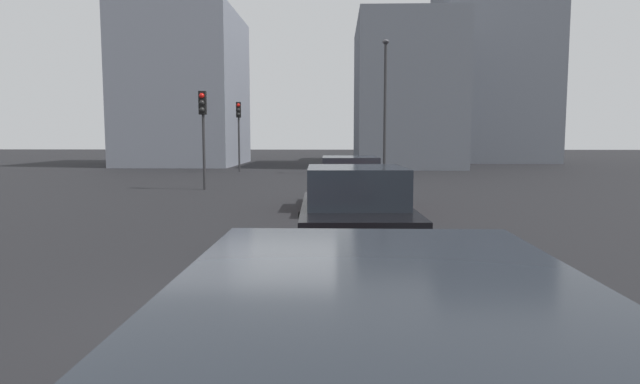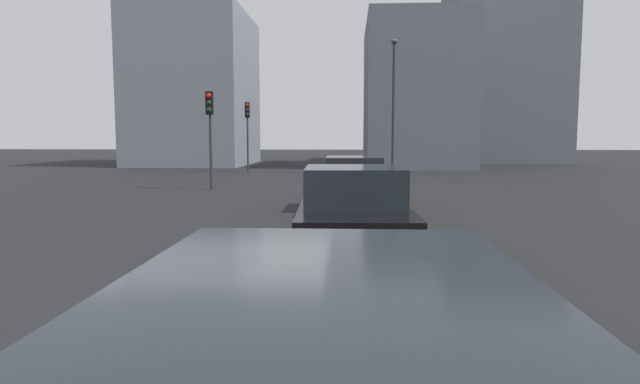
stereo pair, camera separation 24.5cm
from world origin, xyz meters
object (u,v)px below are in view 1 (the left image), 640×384
(car_red_left_lead, at_px, (349,184))
(street_lamp_kerbside, at_px, (385,96))
(traffic_light_near_right, at_px, (203,119))
(traffic_light_near_left, at_px, (239,122))
(car_black_left_second, at_px, (355,215))

(car_red_left_lead, xyz_separation_m, street_lamp_kerbside, (14.22, -2.23, 3.55))
(car_red_left_lead, height_order, traffic_light_near_right, traffic_light_near_right)
(traffic_light_near_left, height_order, street_lamp_kerbside, street_lamp_kerbside)
(car_red_left_lead, height_order, car_black_left_second, car_black_left_second)
(car_red_left_lead, bearing_deg, car_black_left_second, 178.27)
(traffic_light_near_right, distance_m, street_lamp_kerbside, 11.83)
(car_red_left_lead, bearing_deg, street_lamp_kerbside, -10.20)
(car_red_left_lead, relative_size, car_black_left_second, 1.07)
(street_lamp_kerbside, bearing_deg, car_red_left_lead, 171.10)
(traffic_light_near_left, xyz_separation_m, traffic_light_near_right, (-10.84, -0.56, -0.17))
(traffic_light_near_left, height_order, traffic_light_near_right, traffic_light_near_left)
(traffic_light_near_left, bearing_deg, street_lamp_kerbside, 68.35)
(traffic_light_near_left, bearing_deg, car_red_left_lead, 13.01)
(car_black_left_second, xyz_separation_m, traffic_light_near_right, (12.00, 5.54, 2.01))
(traffic_light_near_left, distance_m, traffic_light_near_right, 10.86)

